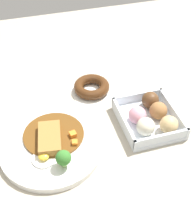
# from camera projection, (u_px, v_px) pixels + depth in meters

# --- Properties ---
(ground_plane) EXTENTS (1.60, 1.60, 0.00)m
(ground_plane) POSITION_uv_depth(u_px,v_px,m) (102.00, 133.00, 0.91)
(ground_plane) COLOR #B2A893
(curry_plate) EXTENTS (0.28, 0.28, 0.07)m
(curry_plate) POSITION_uv_depth(u_px,v_px,m) (52.00, 146.00, 0.85)
(curry_plate) COLOR white
(curry_plate) RESTS_ON ground_plane
(donut_box) EXTENTS (0.19, 0.17, 0.07)m
(donut_box) POSITION_uv_depth(u_px,v_px,m) (150.00, 117.00, 0.91)
(donut_box) COLOR silver
(donut_box) RESTS_ON ground_plane
(chocolate_ring_donut) EXTENTS (0.15, 0.15, 0.03)m
(chocolate_ring_donut) POSITION_uv_depth(u_px,v_px,m) (92.00, 87.00, 1.03)
(chocolate_ring_donut) COLOR white
(chocolate_ring_donut) RESTS_ON ground_plane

